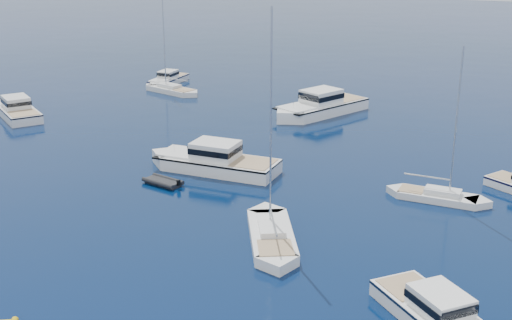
% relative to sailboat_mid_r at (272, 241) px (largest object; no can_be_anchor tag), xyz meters
% --- Properties ---
extents(motor_cruiser_centre, '(12.41, 3.85, 3.25)m').
position_rel_sailboat_mid_r_xyz_m(motor_cruiser_centre, '(-9.64, 11.10, 0.00)').
color(motor_cruiser_centre, silver).
rests_on(motor_cruiser_centre, ground).
extents(motor_cruiser_far_l, '(10.77, 9.10, 2.86)m').
position_rel_sailboat_mid_r_xyz_m(motor_cruiser_far_l, '(-37.51, 19.13, 0.00)').
color(motor_cruiser_far_l, silver).
rests_on(motor_cruiser_far_l, ground).
extents(motor_cruiser_distant, '(9.60, 13.88, 3.53)m').
position_rel_sailboat_mid_r_xyz_m(motor_cruiser_distant, '(-7.00, 32.57, 0.00)').
color(motor_cruiser_distant, white).
rests_on(motor_cruiser_distant, ground).
extents(motor_cruiser_horizon, '(2.70, 8.52, 2.23)m').
position_rel_sailboat_mid_r_xyz_m(motor_cruiser_horizon, '(-30.57, 40.30, 0.00)').
color(motor_cruiser_horizon, silver).
rests_on(motor_cruiser_horizon, ground).
extents(sailboat_mid_r, '(7.20, 10.71, 15.58)m').
position_rel_sailboat_mid_r_xyz_m(sailboat_mid_r, '(0.00, 0.00, 0.00)').
color(sailboat_mid_r, white).
rests_on(sailboat_mid_r, ground).
extents(sailboat_centre, '(8.35, 2.52, 12.15)m').
position_rel_sailboat_mid_r_xyz_m(sailboat_centre, '(8.99, 11.46, 0.00)').
color(sailboat_centre, silver).
rests_on(sailboat_centre, ground).
extents(sailboat_far_l, '(9.91, 5.29, 14.12)m').
position_rel_sailboat_mid_r_xyz_m(sailboat_far_l, '(-27.54, 35.87, 0.00)').
color(sailboat_far_l, silver).
rests_on(sailboat_far_l, ground).
extents(tender_grey_far, '(3.75, 2.64, 0.95)m').
position_rel_sailboat_mid_r_xyz_m(tender_grey_far, '(-11.86, 6.49, 0.00)').
color(tender_grey_far, black).
rests_on(tender_grey_far, ground).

